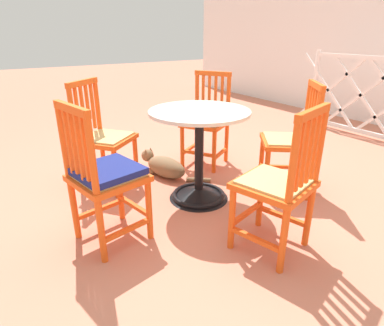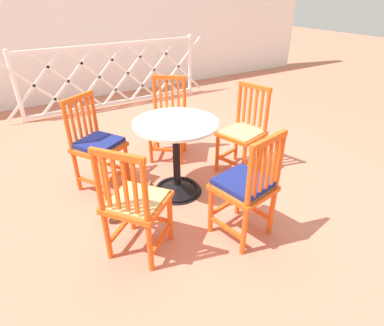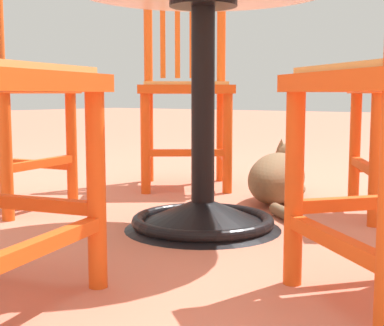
{
  "view_description": "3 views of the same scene",
  "coord_description": "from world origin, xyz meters",
  "px_view_note": "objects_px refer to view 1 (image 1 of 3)",
  "views": [
    {
      "loc": [
        1.82,
        -1.36,
        1.26
      ],
      "look_at": [
        -0.08,
        -0.12,
        0.34
      ],
      "focal_mm": 30.03,
      "sensor_mm": 36.0,
      "label": 1
    },
    {
      "loc": [
        -1.32,
        -2.29,
        1.76
      ],
      "look_at": [
        -0.0,
        -0.14,
        0.34
      ],
      "focal_mm": 29.32,
      "sensor_mm": 36.0,
      "label": 2
    },
    {
      "loc": [
        1.27,
        0.95,
        0.41
      ],
      "look_at": [
        -0.11,
        -0.08,
        0.2
      ],
      "focal_mm": 52.68,
      "sensor_mm": 36.0,
      "label": 3
    }
  ],
  "objects_px": {
    "cafe_table": "(199,166)",
    "tabby_cat": "(163,166)",
    "orange_chair_near_fence": "(279,186)",
    "orange_chair_at_corner": "(291,142)",
    "orange_chair_by_planter": "(206,121)",
    "orange_chair_tucked_in": "(105,177)",
    "orange_chair_facing_out": "(103,139)"
  },
  "relations": [
    {
      "from": "cafe_table",
      "to": "tabby_cat",
      "type": "height_order",
      "value": "cafe_table"
    },
    {
      "from": "cafe_table",
      "to": "orange_chair_near_fence",
      "type": "xyz_separation_m",
      "value": [
        0.8,
        0.02,
        0.15
      ]
    },
    {
      "from": "orange_chair_near_fence",
      "to": "orange_chair_at_corner",
      "type": "bearing_deg",
      "value": 126.51
    },
    {
      "from": "orange_chair_by_planter",
      "to": "tabby_cat",
      "type": "relative_size",
      "value": 1.38
    },
    {
      "from": "cafe_table",
      "to": "orange_chair_at_corner",
      "type": "height_order",
      "value": "orange_chair_at_corner"
    },
    {
      "from": "cafe_table",
      "to": "orange_chair_by_planter",
      "type": "xyz_separation_m",
      "value": [
        -0.59,
        0.49,
        0.16
      ]
    },
    {
      "from": "orange_chair_by_planter",
      "to": "tabby_cat",
      "type": "xyz_separation_m",
      "value": [
        0.04,
        -0.51,
        -0.35
      ]
    },
    {
      "from": "orange_chair_tucked_in",
      "to": "orange_chair_at_corner",
      "type": "distance_m",
      "value": 1.52
    },
    {
      "from": "orange_chair_facing_out",
      "to": "orange_chair_by_planter",
      "type": "bearing_deg",
      "value": 87.75
    },
    {
      "from": "tabby_cat",
      "to": "orange_chair_at_corner",
      "type": "bearing_deg",
      "value": 41.58
    },
    {
      "from": "orange_chair_facing_out",
      "to": "tabby_cat",
      "type": "distance_m",
      "value": 0.62
    },
    {
      "from": "orange_chair_at_corner",
      "to": "tabby_cat",
      "type": "height_order",
      "value": "orange_chair_at_corner"
    },
    {
      "from": "orange_chair_tucked_in",
      "to": "orange_chair_near_fence",
      "type": "bearing_deg",
      "value": 51.63
    },
    {
      "from": "orange_chair_facing_out",
      "to": "orange_chair_tucked_in",
      "type": "bearing_deg",
      "value": -17.96
    },
    {
      "from": "tabby_cat",
      "to": "orange_chair_near_fence",
      "type": "bearing_deg",
      "value": 1.95
    },
    {
      "from": "orange_chair_facing_out",
      "to": "orange_chair_by_planter",
      "type": "relative_size",
      "value": 1.0
    },
    {
      "from": "orange_chair_near_fence",
      "to": "orange_chair_at_corner",
      "type": "xyz_separation_m",
      "value": [
        -0.51,
        0.7,
        0.0
      ]
    },
    {
      "from": "orange_chair_tucked_in",
      "to": "orange_chair_near_fence",
      "type": "height_order",
      "value": "same"
    },
    {
      "from": "orange_chair_tucked_in",
      "to": "tabby_cat",
      "type": "xyz_separation_m",
      "value": [
        -0.7,
        0.77,
        -0.35
      ]
    },
    {
      "from": "cafe_table",
      "to": "orange_chair_facing_out",
      "type": "relative_size",
      "value": 0.83
    },
    {
      "from": "orange_chair_tucked_in",
      "to": "orange_chair_by_planter",
      "type": "bearing_deg",
      "value": 120.07
    },
    {
      "from": "cafe_table",
      "to": "tabby_cat",
      "type": "relative_size",
      "value": 1.15
    },
    {
      "from": "orange_chair_tucked_in",
      "to": "orange_chair_near_fence",
      "type": "distance_m",
      "value": 1.04
    },
    {
      "from": "cafe_table",
      "to": "orange_chair_facing_out",
      "type": "distance_m",
      "value": 0.85
    },
    {
      "from": "tabby_cat",
      "to": "orange_chair_tucked_in",
      "type": "bearing_deg",
      "value": -47.52
    },
    {
      "from": "orange_chair_near_fence",
      "to": "tabby_cat",
      "type": "height_order",
      "value": "orange_chair_near_fence"
    },
    {
      "from": "cafe_table",
      "to": "orange_chair_at_corner",
      "type": "xyz_separation_m",
      "value": [
        0.28,
        0.71,
        0.15
      ]
    },
    {
      "from": "orange_chair_facing_out",
      "to": "orange_chair_by_planter",
      "type": "xyz_separation_m",
      "value": [
        0.04,
        1.03,
        0.01
      ]
    },
    {
      "from": "orange_chair_facing_out",
      "to": "orange_chair_tucked_in",
      "type": "relative_size",
      "value": 1.0
    },
    {
      "from": "orange_chair_tucked_in",
      "to": "orange_chair_at_corner",
      "type": "height_order",
      "value": "same"
    },
    {
      "from": "orange_chair_facing_out",
      "to": "tabby_cat",
      "type": "bearing_deg",
      "value": 81.25
    },
    {
      "from": "cafe_table",
      "to": "orange_chair_by_planter",
      "type": "bearing_deg",
      "value": 140.55
    }
  ]
}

